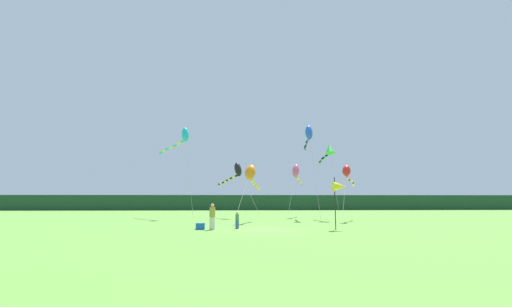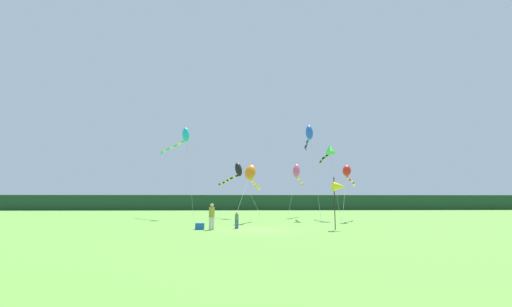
% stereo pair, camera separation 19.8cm
% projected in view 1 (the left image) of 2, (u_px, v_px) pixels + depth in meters
% --- Properties ---
extents(ground_plane, '(120.00, 120.00, 0.00)m').
position_uv_depth(ground_plane, '(261.00, 230.00, 23.46)').
color(ground_plane, '#5B9338').
extents(distant_treeline, '(108.00, 3.50, 2.85)m').
position_uv_depth(distant_treeline, '(246.00, 203.00, 68.21)').
color(distant_treeline, '#1E4228').
rests_on(distant_treeline, ground).
extents(person_adult, '(0.38, 0.38, 1.72)m').
position_uv_depth(person_adult, '(212.00, 215.00, 23.32)').
color(person_adult, silver).
rests_on(person_adult, ground).
extents(person_child, '(0.25, 0.25, 1.16)m').
position_uv_depth(person_child, '(237.00, 219.00, 24.27)').
color(person_child, '#334C8C').
rests_on(person_child, ground).
extents(cooler_box, '(0.58, 0.40, 0.43)m').
position_uv_depth(cooler_box, '(200.00, 226.00, 23.47)').
color(cooler_box, '#1959B2').
rests_on(cooler_box, ground).
extents(banner_flag_pole, '(0.90, 0.70, 3.49)m').
position_uv_depth(banner_flag_pole, '(340.00, 187.00, 23.75)').
color(banner_flag_pole, black).
rests_on(banner_flag_pole, ground).
extents(kite_black, '(4.81, 6.57, 6.22)m').
position_uv_depth(kite_black, '(236.00, 171.00, 38.87)').
color(kite_black, '#B2B2B2').
rests_on(kite_black, ground).
extents(kite_orange, '(2.51, 7.40, 5.17)m').
position_uv_depth(kite_orange, '(251.00, 174.00, 30.69)').
color(kite_orange, '#B2B2B2').
rests_on(kite_orange, ground).
extents(kite_cyan, '(4.95, 5.87, 9.89)m').
position_uv_depth(kite_cyan, '(183.00, 137.00, 38.66)').
color(kite_cyan, '#B2B2B2').
rests_on(kite_cyan, ground).
extents(kite_green, '(1.23, 4.89, 7.65)m').
position_uv_depth(kite_green, '(329.00, 150.00, 35.72)').
color(kite_green, '#B2B2B2').
rests_on(kite_green, ground).
extents(kite_blue, '(0.75, 7.75, 9.75)m').
position_uv_depth(kite_blue, '(309.00, 134.00, 36.58)').
color(kite_blue, '#B2B2B2').
rests_on(kite_blue, ground).
extents(kite_red, '(3.50, 7.16, 5.27)m').
position_uv_depth(kite_red, '(347.00, 173.00, 32.58)').
color(kite_red, '#B2B2B2').
rests_on(kite_red, ground).
extents(kite_rainbow, '(2.97, 7.21, 6.16)m').
position_uv_depth(kite_rainbow, '(296.00, 172.00, 40.13)').
color(kite_rainbow, '#B2B2B2').
rests_on(kite_rainbow, ground).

